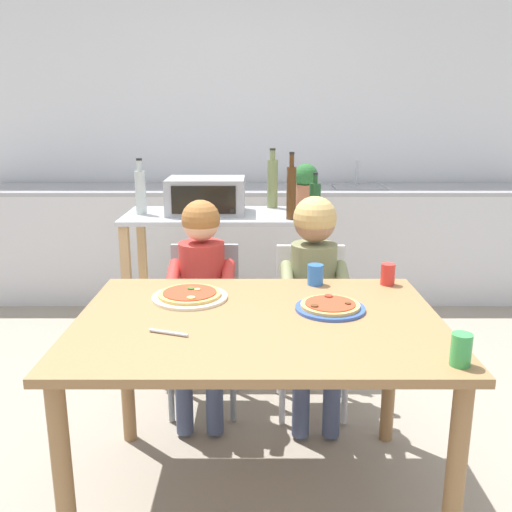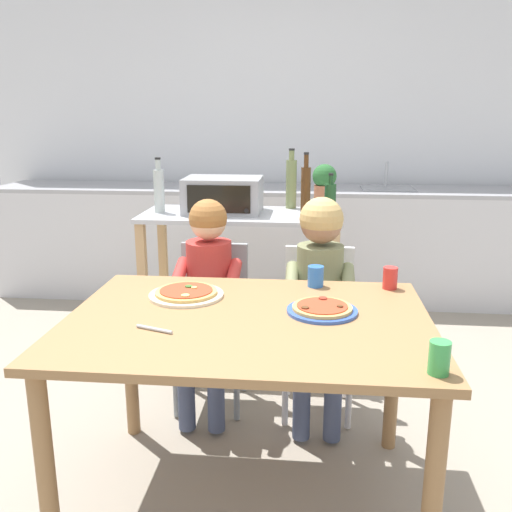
{
  "view_description": "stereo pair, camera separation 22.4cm",
  "coord_description": "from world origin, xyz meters",
  "px_view_note": "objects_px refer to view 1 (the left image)",
  "views": [
    {
      "loc": [
        -0.01,
        -1.87,
        1.47
      ],
      "look_at": [
        0.0,
        0.3,
        0.91
      ],
      "focal_mm": 39.11,
      "sensor_mm": 36.0,
      "label": 1
    },
    {
      "loc": [
        0.21,
        -1.86,
        1.47
      ],
      "look_at": [
        0.0,
        0.3,
        0.91
      ],
      "focal_mm": 39.11,
      "sensor_mm": 36.0,
      "label": 2
    }
  ],
  "objects_px": {
    "toaster_oven": "(204,196)",
    "pizza_plate_cream": "(187,296)",
    "bottle_clear_vinegar": "(289,191)",
    "bottle_dark_olive_oil": "(270,182)",
    "drinking_cup_red": "(385,274)",
    "bottle_tall_green_wine": "(312,200)",
    "drinking_cup_green": "(458,349)",
    "dining_chair_right": "(309,316)",
    "child_in_red_shirt": "(199,285)",
    "dining_table": "(256,343)",
    "dining_chair_left": "(202,314)",
    "serving_spoon": "(166,333)",
    "child_in_olive_shirt": "(312,280)",
    "drinking_cup_blue": "(313,275)",
    "bottle_brown_beer": "(138,191)",
    "pizza_plate_blue_rimmed": "(328,307)",
    "potted_herb_plant": "(303,185)",
    "kitchen_island_cart": "(223,262)"
  },
  "relations": [
    {
      "from": "dining_chair_right",
      "to": "drinking_cup_green",
      "type": "height_order",
      "value": "drinking_cup_green"
    },
    {
      "from": "bottle_clear_vinegar",
      "to": "dining_chair_left",
      "type": "relative_size",
      "value": 0.46
    },
    {
      "from": "dining_chair_left",
      "to": "pizza_plate_cream",
      "type": "height_order",
      "value": "dining_chair_left"
    },
    {
      "from": "toaster_oven",
      "to": "child_in_olive_shirt",
      "type": "bearing_deg",
      "value": -52.83
    },
    {
      "from": "dining_table",
      "to": "drinking_cup_green",
      "type": "xyz_separation_m",
      "value": [
        0.58,
        -0.39,
        0.15
      ]
    },
    {
      "from": "child_in_red_shirt",
      "to": "bottle_brown_beer",
      "type": "bearing_deg",
      "value": 120.62
    },
    {
      "from": "pizza_plate_cream",
      "to": "kitchen_island_cart",
      "type": "bearing_deg",
      "value": 86.19
    },
    {
      "from": "pizza_plate_cream",
      "to": "dining_table",
      "type": "bearing_deg",
      "value": -37.64
    },
    {
      "from": "dining_chair_right",
      "to": "child_in_olive_shirt",
      "type": "bearing_deg",
      "value": -90.0
    },
    {
      "from": "bottle_clear_vinegar",
      "to": "kitchen_island_cart",
      "type": "bearing_deg",
      "value": 155.22
    },
    {
      "from": "drinking_cup_blue",
      "to": "bottle_tall_green_wine",
      "type": "bearing_deg",
      "value": 84.64
    },
    {
      "from": "potted_herb_plant",
      "to": "child_in_olive_shirt",
      "type": "relative_size",
      "value": 0.26
    },
    {
      "from": "toaster_oven",
      "to": "bottle_dark_olive_oil",
      "type": "bearing_deg",
      "value": 25.93
    },
    {
      "from": "drinking_cup_blue",
      "to": "dining_chair_left",
      "type": "bearing_deg",
      "value": 143.54
    },
    {
      "from": "serving_spoon",
      "to": "drinking_cup_red",
      "type": "bearing_deg",
      "value": 32.86
    },
    {
      "from": "child_in_olive_shirt",
      "to": "serving_spoon",
      "type": "xyz_separation_m",
      "value": [
        -0.56,
        -0.79,
        0.06
      ]
    },
    {
      "from": "kitchen_island_cart",
      "to": "bottle_tall_green_wine",
      "type": "xyz_separation_m",
      "value": [
        0.52,
        -0.13,
        0.4
      ]
    },
    {
      "from": "child_in_olive_shirt",
      "to": "serving_spoon",
      "type": "bearing_deg",
      "value": -125.56
    },
    {
      "from": "bottle_clear_vinegar",
      "to": "pizza_plate_cream",
      "type": "xyz_separation_m",
      "value": [
        -0.46,
        -0.98,
        -0.28
      ]
    },
    {
      "from": "drinking_cup_red",
      "to": "serving_spoon",
      "type": "relative_size",
      "value": 0.65
    },
    {
      "from": "bottle_clear_vinegar",
      "to": "child_in_olive_shirt",
      "type": "relative_size",
      "value": 0.35
    },
    {
      "from": "dining_table",
      "to": "potted_herb_plant",
      "type": "bearing_deg",
      "value": 79.02
    },
    {
      "from": "potted_herb_plant",
      "to": "dining_table",
      "type": "relative_size",
      "value": 0.21
    },
    {
      "from": "bottle_dark_olive_oil",
      "to": "drinking_cup_red",
      "type": "bearing_deg",
      "value": -68.82
    },
    {
      "from": "bottle_dark_olive_oil",
      "to": "pizza_plate_cream",
      "type": "xyz_separation_m",
      "value": [
        -0.36,
        -1.37,
        -0.28
      ]
    },
    {
      "from": "bottle_dark_olive_oil",
      "to": "drinking_cup_green",
      "type": "relative_size",
      "value": 3.76
    },
    {
      "from": "toaster_oven",
      "to": "bottle_clear_vinegar",
      "type": "distance_m",
      "value": 0.53
    },
    {
      "from": "kitchen_island_cart",
      "to": "pizza_plate_cream",
      "type": "distance_m",
      "value": 1.17
    },
    {
      "from": "toaster_oven",
      "to": "serving_spoon",
      "type": "distance_m",
      "value": 1.56
    },
    {
      "from": "dining_chair_left",
      "to": "serving_spoon",
      "type": "relative_size",
      "value": 5.79
    },
    {
      "from": "bottle_tall_green_wine",
      "to": "drinking_cup_green",
      "type": "xyz_separation_m",
      "value": [
        0.26,
        -1.62,
        -0.19
      ]
    },
    {
      "from": "bottle_tall_green_wine",
      "to": "dining_table",
      "type": "distance_m",
      "value": 1.32
    },
    {
      "from": "bottle_brown_beer",
      "to": "potted_herb_plant",
      "type": "distance_m",
      "value": 0.99
    },
    {
      "from": "dining_chair_right",
      "to": "bottle_brown_beer",
      "type": "bearing_deg",
      "value": 147.84
    },
    {
      "from": "bottle_tall_green_wine",
      "to": "pizza_plate_cream",
      "type": "height_order",
      "value": "bottle_tall_green_wine"
    },
    {
      "from": "bottle_brown_beer",
      "to": "pizza_plate_blue_rimmed",
      "type": "distance_m",
      "value": 1.6
    },
    {
      "from": "dining_table",
      "to": "bottle_clear_vinegar",
      "type": "bearing_deg",
      "value": 81.13
    },
    {
      "from": "pizza_plate_cream",
      "to": "drinking_cup_red",
      "type": "bearing_deg",
      "value": 12.65
    },
    {
      "from": "pizza_plate_cream",
      "to": "pizza_plate_blue_rimmed",
      "type": "bearing_deg",
      "value": -13.64
    },
    {
      "from": "toaster_oven",
      "to": "pizza_plate_cream",
      "type": "relative_size",
      "value": 1.52
    },
    {
      "from": "potted_herb_plant",
      "to": "child_in_olive_shirt",
      "type": "distance_m",
      "value": 0.94
    },
    {
      "from": "dining_chair_right",
      "to": "child_in_red_shirt",
      "type": "relative_size",
      "value": 0.77
    },
    {
      "from": "bottle_brown_beer",
      "to": "drinking_cup_green",
      "type": "bearing_deg",
      "value": -53.88
    },
    {
      "from": "child_in_red_shirt",
      "to": "drinking_cup_blue",
      "type": "height_order",
      "value": "child_in_red_shirt"
    },
    {
      "from": "pizza_plate_cream",
      "to": "dining_chair_left",
      "type": "bearing_deg",
      "value": 90.01
    },
    {
      "from": "drinking_cup_green",
      "to": "dining_chair_left",
      "type": "bearing_deg",
      "value": 126.37
    },
    {
      "from": "drinking_cup_blue",
      "to": "serving_spoon",
      "type": "height_order",
      "value": "drinking_cup_blue"
    },
    {
      "from": "pizza_plate_cream",
      "to": "potted_herb_plant",
      "type": "bearing_deg",
      "value": 66.59
    },
    {
      "from": "dining_table",
      "to": "drinking_cup_green",
      "type": "bearing_deg",
      "value": -33.51
    },
    {
      "from": "dining_table",
      "to": "pizza_plate_cream",
      "type": "relative_size",
      "value": 4.39
    }
  ]
}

